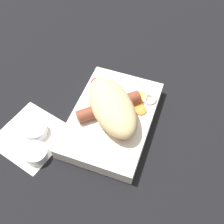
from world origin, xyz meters
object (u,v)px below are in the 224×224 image
food_tray (112,119)px  bread_roll (112,105)px  sausage (109,107)px  condiment_cup_near (36,131)px  condiment_cup_far (36,154)px

food_tray → bread_roll: bread_roll is taller
sausage → condiment_cup_near: size_ratio=2.64×
sausage → food_tray: bearing=-130.7°
sausage → condiment_cup_near: sausage is taller
condiment_cup_far → sausage: bearing=-37.6°
food_tray → condiment_cup_near: food_tray is taller
bread_roll → condiment_cup_near: bread_roll is taller
food_tray → condiment_cup_near: 0.17m
sausage → condiment_cup_near: bearing=123.8°
condiment_cup_near → food_tray: bearing=-60.6°
food_tray → sausage: 0.03m
bread_roll → sausage: 0.02m
food_tray → condiment_cup_near: bearing=119.4°
food_tray → condiment_cup_near: (-0.08, 0.15, -0.01)m
food_tray → bread_roll: 0.05m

